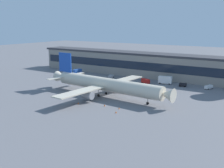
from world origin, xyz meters
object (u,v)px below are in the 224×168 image
stair_truck (77,72)px  traffic_cone_2 (119,108)px  crew_van (146,81)px  catering_truck (165,80)px  follow_me_car (209,87)px  baggage_tug (183,85)px  traffic_cone_0 (105,105)px  traffic_cone_3 (116,112)px  traffic_cone_1 (78,103)px  pushback_tractor (111,76)px  airliner (105,84)px

stair_truck → traffic_cone_2: size_ratio=10.06×
crew_van → traffic_cone_2: bearing=-75.1°
stair_truck → catering_truck: bearing=5.1°
follow_me_car → catering_truck: catering_truck is taller
baggage_tug → traffic_cone_0: bearing=-105.1°
traffic_cone_0 → traffic_cone_3: size_ratio=0.95×
catering_truck → traffic_cone_1: 57.58m
catering_truck → traffic_cone_2: size_ratio=12.36×
follow_me_car → pushback_tractor: size_ratio=0.88×
traffic_cone_0 → traffic_cone_3: 9.67m
crew_van → follow_me_car: bearing=9.9°
traffic_cone_0 → baggage_tug: bearing=74.9°
crew_van → pushback_tractor: crew_van is taller
traffic_cone_3 → traffic_cone_1: bearing=176.2°
airliner → stair_truck: (-45.62, 34.18, -3.46)m
crew_van → traffic_cone_0: bearing=-83.0°
crew_van → catering_truck: 10.37m
traffic_cone_0 → traffic_cone_1: traffic_cone_1 is taller
follow_me_car → traffic_cone_3: 60.31m
baggage_tug → follow_me_car: bearing=7.5°
baggage_tug → catering_truck: catering_truck is taller
stair_truck → baggage_tug: stair_truck is taller
follow_me_car → stair_truck: size_ratio=0.78×
crew_van → traffic_cone_0: crew_van is taller
baggage_tug → crew_van: bearing=-168.6°
pushback_tractor → traffic_cone_3: bearing=-54.7°
stair_truck → traffic_cone_0: bearing=-41.0°
airliner → traffic_cone_2: bearing=-40.3°
traffic_cone_1 → traffic_cone_3: (19.12, -1.28, -0.03)m
airliner → traffic_cone_1: bearing=-97.0°
stair_truck → traffic_cone_0: size_ratio=9.34×
pushback_tractor → catering_truck: bearing=4.7°
traffic_cone_1 → traffic_cone_2: size_ratio=1.22×
crew_van → baggage_tug: 19.98m
pushback_tractor → traffic_cone_1: bearing=-70.0°
follow_me_car → catering_truck: bearing=-178.9°
traffic_cone_2 → traffic_cone_3: traffic_cone_3 is taller
pushback_tractor → traffic_cone_0: size_ratio=8.24×
traffic_cone_1 → traffic_cone_2: traffic_cone_1 is taller
airliner → baggage_tug: (22.47, 38.12, -4.35)m
traffic_cone_0 → traffic_cone_2: size_ratio=1.08×
catering_truck → follow_me_car: bearing=1.1°
airliner → traffic_cone_0: bearing=-56.5°
crew_van → traffic_cone_0: 47.61m
follow_me_car → traffic_cone_1: (-37.04, -56.31, -0.72)m
follow_me_car → traffic_cone_3: (-17.91, -57.59, -0.74)m
stair_truck → baggage_tug: (68.09, 3.95, -0.89)m
airliner → crew_van: bearing=85.2°
catering_truck → traffic_cone_1: (-13.86, -55.85, -1.92)m
stair_truck → baggage_tug: bearing=3.3°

